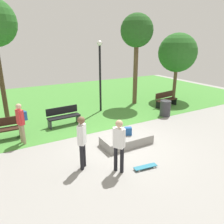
% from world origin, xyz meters
% --- Properties ---
extents(ground_plane, '(28.00, 28.00, 0.00)m').
position_xyz_m(ground_plane, '(0.00, 0.00, 0.00)').
color(ground_plane, gray).
extents(grass_lawn, '(26.60, 12.34, 0.01)m').
position_xyz_m(grass_lawn, '(0.00, 7.83, 0.00)').
color(grass_lawn, '#478C38').
rests_on(grass_lawn, ground_plane).
extents(concrete_ledge, '(2.03, 0.97, 0.36)m').
position_xyz_m(concrete_ledge, '(0.14, -0.01, 0.18)').
color(concrete_ledge, gray).
rests_on(concrete_ledge, ground_plane).
extents(backpack_on_ledge, '(0.34, 0.30, 0.32)m').
position_xyz_m(backpack_on_ledge, '(0.25, 0.06, 0.52)').
color(backpack_on_ledge, '#1E4C8C').
rests_on(backpack_on_ledge, concrete_ledge).
extents(skater_performing_trick, '(0.36, 0.37, 1.80)m').
position_xyz_m(skater_performing_trick, '(-2.04, -0.74, 1.06)').
color(skater_performing_trick, black).
rests_on(skater_performing_trick, ground_plane).
extents(skater_watching, '(0.34, 0.38, 1.76)m').
position_xyz_m(skater_watching, '(-1.12, -1.48, 1.03)').
color(skater_watching, black).
rests_on(skater_watching, ground_plane).
extents(skateboard_by_ledge, '(0.82, 0.30, 0.08)m').
position_xyz_m(skateboard_by_ledge, '(-0.27, -1.79, 0.06)').
color(skateboard_by_ledge, teal).
rests_on(skateboard_by_ledge, ground_plane).
extents(park_bench_far_left, '(1.63, 0.57, 0.91)m').
position_xyz_m(park_bench_far_left, '(-1.44, 3.29, 0.48)').
color(park_bench_far_left, black).
rests_on(park_bench_far_left, ground_plane).
extents(park_bench_center_lawn, '(1.65, 0.67, 0.91)m').
position_xyz_m(park_bench_center_lawn, '(5.26, 3.25, 0.48)').
color(park_bench_center_lawn, '#331E14').
rests_on(park_bench_center_lawn, ground_plane).
extents(park_bench_by_oak, '(1.61, 0.49, 0.91)m').
position_xyz_m(park_bench_by_oak, '(-4.24, 2.96, 0.48)').
color(park_bench_by_oak, '#331E14').
rests_on(park_bench_by_oak, ground_plane).
extents(tree_slender_maple, '(2.01, 2.01, 5.63)m').
position_xyz_m(tree_slender_maple, '(3.94, 4.82, 4.52)').
color(tree_slender_maple, brown).
rests_on(tree_slender_maple, grass_lawn).
extents(tree_broad_elm, '(2.64, 2.64, 4.56)m').
position_xyz_m(tree_broad_elm, '(7.16, 4.46, 3.23)').
color(tree_broad_elm, brown).
rests_on(tree_broad_elm, grass_lawn).
extents(lamp_post, '(0.28, 0.28, 4.03)m').
position_xyz_m(lamp_post, '(1.20, 4.45, 2.46)').
color(lamp_post, black).
rests_on(lamp_post, ground_plane).
extents(trash_bin, '(0.59, 0.59, 0.87)m').
position_xyz_m(trash_bin, '(3.95, 1.87, 0.43)').
color(trash_bin, '#333338').
rests_on(trash_bin, ground_plane).
extents(pedestrian_with_backpack, '(0.41, 0.41, 1.69)m').
position_xyz_m(pedestrian_with_backpack, '(-3.48, 2.15, 1.01)').
color(pedestrian_with_backpack, tan).
rests_on(pedestrian_with_backpack, ground_plane).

